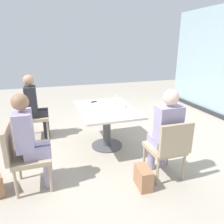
{
  "coord_description": "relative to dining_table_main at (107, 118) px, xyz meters",
  "views": [
    {
      "loc": [
        3.33,
        -0.95,
        1.81
      ],
      "look_at": [
        0.0,
        0.1,
        0.65
      ],
      "focal_mm": 33.36,
      "sensor_mm": 36.0,
      "label": 1
    }
  ],
  "objects": [
    {
      "name": "cell_phone_on_table",
      "position": [
        -0.46,
        -0.13,
        0.18
      ],
      "size": [
        0.11,
        0.16,
        0.01
      ],
      "primitive_type": "cube",
      "rotation": [
        0.0,
        0.0,
        0.31
      ],
      "color": "black",
      "rests_on": "dining_table_main"
    },
    {
      "name": "chair_front_right",
      "position": [
        0.79,
        -1.32,
        -0.06
      ],
      "size": [
        0.46,
        0.5,
        0.87
      ],
      "color": "tan",
      "rests_on": "ground_plane"
    },
    {
      "name": "wine_glass_0",
      "position": [
        -0.23,
        0.26,
        0.3
      ],
      "size": [
        0.07,
        0.07,
        0.18
      ],
      "color": "silver",
      "rests_on": "dining_table_main"
    },
    {
      "name": "chair_far_right",
      "position": [
        1.18,
        0.52,
        -0.06
      ],
      "size": [
        0.5,
        0.46,
        0.87
      ],
      "color": "tan",
      "rests_on": "ground_plane"
    },
    {
      "name": "dining_table_main",
      "position": [
        0.0,
        0.0,
        0.0
      ],
      "size": [
        1.31,
        0.96,
        0.73
      ],
      "color": "silver",
      "rests_on": "ground_plane"
    },
    {
      "name": "chair_front_left",
      "position": [
        -0.79,
        -1.32,
        -0.06
      ],
      "size": [
        0.46,
        0.5,
        0.87
      ],
      "color": "tan",
      "rests_on": "ground_plane"
    },
    {
      "name": "person_front_right",
      "position": [
        0.79,
        -1.21,
        0.14
      ],
      "size": [
        0.34,
        0.39,
        1.26
      ],
      "color": "#9E93B7",
      "rests_on": "ground_plane"
    },
    {
      "name": "ground_plane",
      "position": [
        0.0,
        0.0,
        -0.56
      ],
      "size": [
        12.0,
        12.0,
        0.0
      ],
      "primitive_type": "plane",
      "color": "#A89E8E"
    },
    {
      "name": "handbag_2",
      "position": [
        -0.56,
        -1.58,
        -0.42
      ],
      "size": [
        0.34,
        0.28,
        0.28
      ],
      "primitive_type": "cube",
      "rotation": [
        0.0,
        0.0,
        0.45
      ],
      "color": "#A3704C",
      "rests_on": "ground_plane"
    },
    {
      "name": "wine_glass_2",
      "position": [
        -0.02,
        -0.12,
        0.3
      ],
      "size": [
        0.07,
        0.07,
        0.18
      ],
      "color": "silver",
      "rests_on": "dining_table_main"
    },
    {
      "name": "coffee_cup",
      "position": [
        0.05,
        0.3,
        0.22
      ],
      "size": [
        0.08,
        0.08,
        0.09
      ],
      "primitive_type": "cylinder",
      "color": "white",
      "rests_on": "dining_table_main"
    },
    {
      "name": "handbag_0",
      "position": [
        1.25,
        0.13,
        -0.42
      ],
      "size": [
        0.31,
        0.18,
        0.28
      ],
      "primitive_type": "cube",
      "rotation": [
        0.0,
        0.0,
        -0.06
      ],
      "color": "#A3704C",
      "rests_on": "ground_plane"
    },
    {
      "name": "wine_glass_3",
      "position": [
        0.1,
        -0.3,
        0.3
      ],
      "size": [
        0.07,
        0.07,
        0.18
      ],
      "color": "silver",
      "rests_on": "dining_table_main"
    },
    {
      "name": "wine_glass_4",
      "position": [
        -0.0,
        0.16,
        0.3
      ],
      "size": [
        0.07,
        0.07,
        0.18
      ],
      "color": "silver",
      "rests_on": "dining_table_main"
    },
    {
      "name": "person_front_left",
      "position": [
        -0.79,
        -1.21,
        0.14
      ],
      "size": [
        0.34,
        0.39,
        1.26
      ],
      "color": "#28282D",
      "rests_on": "ground_plane"
    },
    {
      "name": "person_far_right",
      "position": [
        1.07,
        0.52,
        0.14
      ],
      "size": [
        0.39,
        0.34,
        1.26
      ],
      "color": "#9E93B7",
      "rests_on": "ground_plane"
    },
    {
      "name": "wine_glass_1",
      "position": [
        0.23,
        0.25,
        0.3
      ],
      "size": [
        0.07,
        0.07,
        0.18
      ],
      "color": "silver",
      "rests_on": "dining_table_main"
    }
  ]
}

